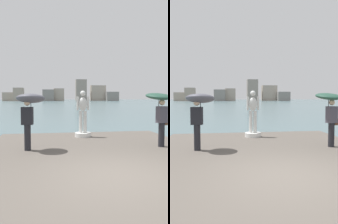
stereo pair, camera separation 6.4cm
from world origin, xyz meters
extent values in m
plane|color=#4C666B|center=(0.00, 40.00, 0.00)|extent=(400.00, 400.00, 0.00)
cube|color=#564F47|center=(0.00, 1.86, 0.20)|extent=(7.62, 9.73, 0.40)
cylinder|color=silver|center=(-0.02, 5.37, 0.49)|extent=(0.73, 0.73, 0.19)
cylinder|color=silver|center=(-0.12, 5.37, 1.09)|extent=(0.15, 0.15, 1.00)
cylinder|color=silver|center=(0.08, 5.37, 1.09)|extent=(0.15, 0.15, 1.00)
ellipsoid|color=silver|center=(-0.02, 5.37, 1.90)|extent=(0.38, 0.26, 0.61)
sphere|color=silver|center=(-0.02, 5.37, 2.39)|extent=(0.24, 0.24, 0.24)
cylinder|color=silver|center=(-0.26, 5.37, 1.94)|extent=(0.10, 0.10, 0.62)
cylinder|color=silver|center=(0.22, 5.37, 1.94)|extent=(0.10, 0.10, 0.62)
cylinder|color=black|center=(-2.28, 2.94, 0.84)|extent=(0.22, 0.22, 0.88)
cube|color=black|center=(-2.28, 2.94, 1.58)|extent=(0.41, 0.29, 0.60)
sphere|color=beige|center=(-2.28, 2.94, 2.02)|extent=(0.21, 0.21, 0.21)
cylinder|color=#262626|center=(-2.16, 2.97, 1.86)|extent=(0.02, 0.02, 0.46)
ellipsoid|color=#4C4C56|center=(-2.16, 2.97, 2.17)|extent=(1.09, 1.11, 0.42)
cylinder|color=black|center=(2.51, 2.81, 0.84)|extent=(0.22, 0.22, 0.88)
cube|color=#47424C|center=(2.51, 2.81, 1.58)|extent=(0.44, 0.35, 0.60)
sphere|color=beige|center=(2.51, 2.81, 2.02)|extent=(0.21, 0.21, 0.21)
cylinder|color=#262626|center=(2.38, 2.81, 1.91)|extent=(0.02, 0.02, 0.55)
ellipsoid|color=#234738|center=(2.38, 2.81, 2.24)|extent=(1.21, 1.23, 0.35)
cube|color=#513323|center=(2.71, 2.90, 1.30)|extent=(0.20, 0.15, 0.24)
cube|color=#A89989|center=(-25.49, 148.50, 2.65)|extent=(8.99, 7.47, 5.30)
cube|color=gray|center=(-19.68, 142.91, 4.02)|extent=(5.86, 7.80, 8.03)
cube|color=gray|center=(-1.74, 145.13, 3.55)|extent=(7.11, 7.02, 7.11)
cube|color=#A89989|center=(5.04, 146.74, 3.96)|extent=(6.64, 4.78, 7.92)
cube|color=gray|center=(19.62, 147.51, 6.94)|extent=(6.97, 5.56, 13.89)
cube|color=#A89989|center=(31.32, 149.02, 5.08)|extent=(9.81, 6.20, 10.15)
cube|color=gray|center=(39.62, 142.98, 2.92)|extent=(8.02, 4.54, 5.84)
camera|label=1|loc=(-1.56, -5.11, 2.21)|focal=37.40mm
camera|label=2|loc=(-1.50, -5.12, 2.21)|focal=37.40mm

